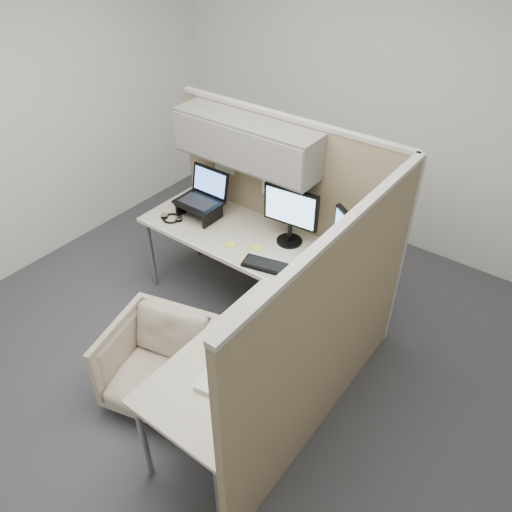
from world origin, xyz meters
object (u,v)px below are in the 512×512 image
Objects in this scene: desk at (248,284)px; monitor_left at (291,212)px; office_chair at (158,361)px; keyboard at (271,267)px.

desk is 0.64m from monitor_left.
monitor_left is (-0.02, 0.55, 0.32)m from desk.
office_chair is at bearing -109.95° from desk.
desk is 4.29× the size of monitor_left.
office_chair is 1.43m from monitor_left.
keyboard reaches higher than office_chair.
monitor_left is at bearing 92.38° from desk.
office_chair is at bearing -105.81° from monitor_left.
monitor_left reaches higher than office_chair.
office_chair is (-0.25, -0.69, -0.35)m from desk.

